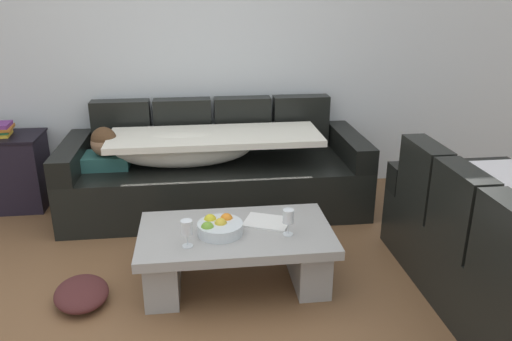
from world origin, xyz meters
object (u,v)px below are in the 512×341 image
fruit_bowl (219,227)px  side_cabinet (2,172)px  book_stack_on_cabinet (1,129)px  couch_near_window (511,255)px  couch_along_wall (211,171)px  crumpled_garment (82,293)px  wine_glass_near_right (288,217)px  wine_glass_near_left (187,229)px  open_magazine (267,222)px  coffee_table (236,250)px

fruit_bowl → side_cabinet: bearing=140.5°
book_stack_on_cabinet → side_cabinet: bearing=177.8°
couch_near_window → fruit_bowl: couch_near_window is taller
couch_along_wall → fruit_bowl: 1.23m
couch_along_wall → crumpled_garment: bearing=-122.8°
wine_glass_near_right → side_cabinet: 2.67m
couch_near_window → wine_glass_near_left: size_ratio=10.69×
fruit_bowl → open_magazine: fruit_bowl is taller
open_magazine → book_stack_on_cabinet: 2.45m
book_stack_on_cabinet → crumpled_garment: size_ratio=0.60×
side_cabinet → book_stack_on_cabinet: bearing=-2.2°
coffee_table → fruit_bowl: size_ratio=4.29×
couch_near_window → book_stack_on_cabinet: couch_near_window is taller
couch_along_wall → coffee_table: (0.11, -1.21, -0.09)m
couch_along_wall → fruit_bowl: size_ratio=8.86×
coffee_table → wine_glass_near_left: 0.43m
wine_glass_near_right → open_magazine: (-0.10, 0.18, -0.11)m
fruit_bowl → wine_glass_near_left: 0.25m
wine_glass_near_left → open_magazine: 0.58m
wine_glass_near_left → book_stack_on_cabinet: (-1.52, 1.60, 0.20)m
coffee_table → couch_along_wall: bearing=95.2°
couch_near_window → open_magazine: 1.46m
coffee_table → open_magazine: (0.21, 0.08, 0.15)m
wine_glass_near_right → open_magazine: wine_glass_near_right is taller
wine_glass_near_right → book_stack_on_cabinet: book_stack_on_cabinet is taller
couch_along_wall → fruit_bowl: (0.01, -1.23, 0.09)m
wine_glass_near_left → book_stack_on_cabinet: size_ratio=0.69×
couch_along_wall → book_stack_on_cabinet: 1.76m
coffee_table → fruit_bowl: bearing=-166.8°
wine_glass_near_right → open_magazine: bearing=119.8°
couch_near_window → wine_glass_near_right: size_ratio=10.69×
side_cabinet → wine_glass_near_right: bearing=-35.0°
couch_near_window → coffee_table: couch_near_window is taller
wine_glass_near_left → crumpled_garment: (-0.65, 0.08, -0.44)m
wine_glass_near_left → fruit_bowl: bearing=36.9°
open_magazine → crumpled_garment: bearing=-148.4°
crumpled_garment → coffee_table: bearing=5.6°
wine_glass_near_right → book_stack_on_cabinet: 2.63m
wine_glass_near_left → open_magazine: bearing=26.7°
couch_along_wall → crumpled_garment: couch_along_wall is taller
wine_glass_near_left → wine_glass_near_right: 0.61m
coffee_table → crumpled_garment: (-0.95, -0.09, -0.18)m
wine_glass_near_left → book_stack_on_cabinet: book_stack_on_cabinet is taller
coffee_table → book_stack_on_cabinet: size_ratio=5.01×
couch_near_window → wine_glass_near_left: (-1.87, 0.25, 0.16)m
open_magazine → fruit_bowl: bearing=-137.9°
couch_near_window → open_magazine: size_ratio=6.34×
wine_glass_near_left → wine_glass_near_right: size_ratio=1.00×
wine_glass_near_right → book_stack_on_cabinet: size_ratio=0.69×
coffee_table → wine_glass_near_left: (-0.30, -0.17, 0.26)m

